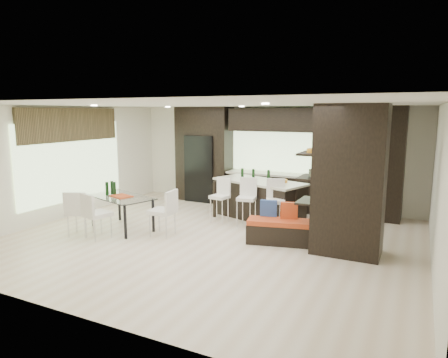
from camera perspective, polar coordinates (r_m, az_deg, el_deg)
The scene contains 22 objects.
ground at distance 8.22m, azimuth -1.87°, elevation -8.56°, with size 8.00×8.00×0.00m, color beige.
back_wall at distance 11.08m, azimuth 6.66°, elevation 3.25°, with size 8.00×0.02×2.70m, color white.
left_wall at distance 10.39m, azimuth -21.78°, elevation 2.22°, with size 0.02×7.00×2.70m, color white.
right_wall at distance 6.99m, azimuth 28.37°, elevation -1.52°, with size 0.02×7.00×2.70m, color white.
ceiling at distance 7.81m, azimuth -1.98°, elevation 10.62°, with size 8.00×7.00×0.02m, color white.
window_left at distance 10.50m, azimuth -20.82°, elevation 2.34°, with size 0.04×3.20×1.90m, color #B2D199.
window_back at distance 10.84m, azimuth 9.60°, elevation 4.10°, with size 3.40×0.04×1.20m, color #B2D199.
stone_accent at distance 10.41m, azimuth -21.01°, elevation 7.25°, with size 0.08×3.00×0.80m, color brown.
ceiling_spots at distance 8.03m, azimuth -1.12°, elevation 10.45°, with size 4.00×3.00×0.02m, color white.
back_cabinetry at distance 10.61m, azimuth 8.60°, elevation 2.93°, with size 6.80×0.68×2.70m, color black.
refrigerator at distance 11.57m, azimuth -2.92°, elevation 1.57°, with size 0.90×0.68×1.90m, color black.
partition_column at distance 7.46m, azimuth 17.50°, elevation -0.18°, with size 1.20×0.80×2.70m, color black.
kitchen_island at distance 9.70m, azimuth 5.02°, elevation -2.93°, with size 2.23×0.96×0.93m, color black.
stool_left at distance 9.30m, azimuth -0.64°, elevation -3.71°, with size 0.37×0.37×0.84m, color white.
stool_mid at distance 9.00m, azimuth 3.23°, elevation -4.03°, with size 0.39×0.39×0.88m, color white.
stool_right at distance 8.76m, azimuth 7.35°, elevation -4.42°, with size 0.40×0.40×0.90m, color white.
bench at distance 7.96m, azimuth 7.86°, elevation -7.44°, with size 1.24×0.48×0.48m, color black.
floor_vase at distance 8.18m, azimuth 14.46°, elevation -4.73°, with size 0.42×0.42×1.16m, color #4C513A, non-canonical shape.
dining_table at distance 9.09m, azimuth -14.36°, elevation -4.69°, with size 1.51×0.85×0.73m, color white.
chair_near at distance 8.55m, azimuth -17.61°, elevation -5.25°, with size 0.47×0.47×0.87m, color white.
chair_far at distance 8.87m, azimuth -19.83°, elevation -4.81°, with size 0.48×0.48×0.88m, color white.
chair_end at distance 8.43m, azimuth -8.79°, elevation -5.04°, with size 0.48×0.48×0.89m, color white.
Camera 1 is at (3.69, -6.88, 2.55)m, focal length 32.00 mm.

